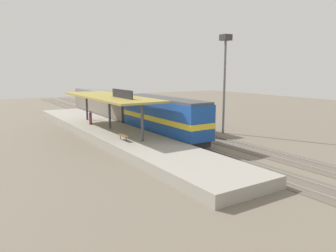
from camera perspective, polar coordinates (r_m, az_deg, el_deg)
name	(u,v)px	position (r m, az deg, el deg)	size (l,w,h in m)	color
ground_plane	(159,131)	(40.95, -1.65, -0.81)	(120.00, 120.00, 0.00)	#706656
track_near	(145,132)	(39.98, -4.11, -1.05)	(3.20, 110.00, 0.16)	#5F5649
track_far	(176,128)	(42.32, 1.37, -0.41)	(3.20, 110.00, 0.16)	#5F5649
platform	(110,132)	(37.96, -10.23, -1.12)	(6.00, 44.00, 0.90)	#9E998E
station_canopy	(109,97)	(37.33, -10.37, 5.02)	(5.20, 18.00, 4.70)	#47474C
platform_bench	(123,136)	(31.24, -7.97, -1.75)	(0.44, 1.70, 0.50)	#333338
locomotive	(163,117)	(35.92, -0.89, 1.59)	(2.93, 14.43, 4.44)	#28282D
passenger_carriage_single	(103,104)	(52.01, -11.40, 3.86)	(2.90, 20.00, 4.24)	#28282D
freight_car	(173,113)	(42.53, 0.91, 2.29)	(2.80, 12.00, 3.54)	#28282D
light_mast	(225,63)	(39.20, 10.08, 10.91)	(1.10, 1.10, 11.70)	slate
person_waiting	(90,117)	(41.11, -13.60, 1.58)	(0.34, 0.34, 1.71)	maroon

